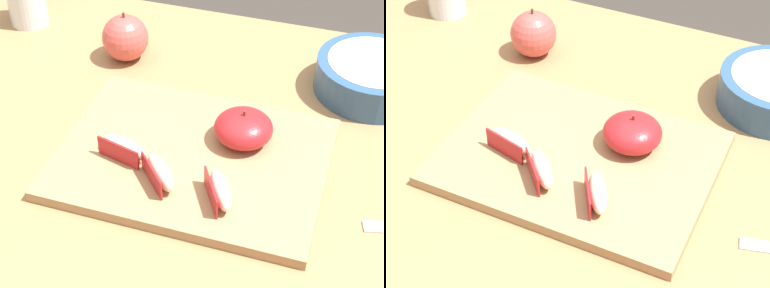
# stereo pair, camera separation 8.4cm
# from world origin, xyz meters

# --- Properties ---
(dining_table) EXTENTS (1.20, 0.82, 0.74)m
(dining_table) POSITION_xyz_m (0.00, 0.00, 0.63)
(dining_table) COLOR #9E754C
(dining_table) RESTS_ON ground_plane
(cutting_board) EXTENTS (0.36, 0.27, 0.02)m
(cutting_board) POSITION_xyz_m (0.06, -0.00, 0.75)
(cutting_board) COLOR #A37F56
(cutting_board) RESTS_ON dining_table
(apple_half_skin_up) EXTENTS (0.08, 0.08, 0.05)m
(apple_half_skin_up) POSITION_xyz_m (0.11, 0.05, 0.78)
(apple_half_skin_up) COLOR #B21E23
(apple_half_skin_up) RESTS_ON cutting_board
(apple_wedge_near_knife) EXTENTS (0.06, 0.07, 0.03)m
(apple_wedge_near_knife) POSITION_xyz_m (0.12, -0.07, 0.77)
(apple_wedge_near_knife) COLOR #F4EACC
(apple_wedge_near_knife) RESTS_ON cutting_board
(apple_wedge_right) EXTENTS (0.06, 0.07, 0.03)m
(apple_wedge_right) POSITION_xyz_m (0.03, -0.06, 0.77)
(apple_wedge_right) COLOR #F4EACC
(apple_wedge_right) RESTS_ON cutting_board
(apple_wedge_front) EXTENTS (0.07, 0.04, 0.03)m
(apple_wedge_front) POSITION_xyz_m (-0.03, -0.03, 0.77)
(apple_wedge_front) COLOR #F4EACC
(apple_wedge_front) RESTS_ON cutting_board
(whole_apple_pink_lady) EXTENTS (0.08, 0.08, 0.08)m
(whole_apple_pink_lady) POSITION_xyz_m (-0.13, 0.21, 0.78)
(whole_apple_pink_lady) COLOR #D14C47
(whole_apple_pink_lady) RESTS_ON dining_table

